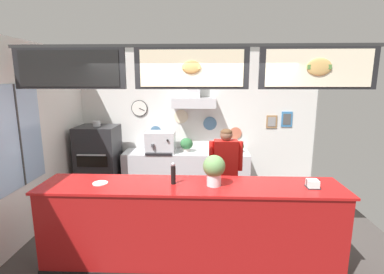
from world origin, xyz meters
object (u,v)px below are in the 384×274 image
(condiment_plate, at_px, (100,183))
(napkin_holder, at_px, (313,184))
(potted_thyme, at_px, (187,144))
(basil_vase, at_px, (214,169))
(espresso_machine, at_px, (160,142))
(pepper_grinder, at_px, (173,173))
(potted_oregano, at_px, (239,147))
(shop_worker, at_px, (225,173))
(pizza_oven, at_px, (99,162))

(condiment_plate, xyz_separation_m, napkin_holder, (2.51, -0.03, 0.04))
(potted_thyme, height_order, basil_vase, basil_vase)
(espresso_machine, xyz_separation_m, condiment_plate, (-0.39, -2.28, -0.01))
(condiment_plate, distance_m, pepper_grinder, 0.89)
(potted_oregano, distance_m, pepper_grinder, 2.55)
(potted_thyme, height_order, condiment_plate, potted_thyme)
(espresso_machine, relative_size, potted_thyme, 2.08)
(napkin_holder, bearing_deg, basil_vase, 178.78)
(potted_thyme, bearing_deg, condiment_plate, -111.09)
(shop_worker, xyz_separation_m, napkin_holder, (0.92, -1.14, 0.27))
(potted_thyme, relative_size, condiment_plate, 1.52)
(espresso_machine, height_order, pepper_grinder, pepper_grinder)
(potted_thyme, height_order, napkin_holder, napkin_holder)
(espresso_machine, bearing_deg, basil_vase, -66.77)
(pizza_oven, xyz_separation_m, espresso_machine, (1.19, 0.20, 0.37))
(potted_oregano, distance_m, potted_thyme, 1.05)
(espresso_machine, xyz_separation_m, potted_thyme, (0.52, 0.06, -0.05))
(pizza_oven, relative_size, condiment_plate, 8.51)
(pizza_oven, distance_m, shop_worker, 2.58)
(potted_thyme, relative_size, basil_vase, 0.74)
(potted_oregano, xyz_separation_m, basil_vase, (-0.59, -2.34, 0.27))
(pizza_oven, xyz_separation_m, basil_vase, (2.17, -2.09, 0.55))
(basil_vase, bearing_deg, condiment_plate, 179.94)
(basil_vase, xyz_separation_m, napkin_holder, (1.14, -0.02, -0.15))
(pepper_grinder, bearing_deg, potted_thyme, 89.46)
(shop_worker, relative_size, espresso_machine, 2.76)
(potted_thyme, bearing_deg, pepper_grinder, -90.54)
(potted_thyme, xyz_separation_m, basil_vase, (0.46, -2.35, 0.23))
(potted_oregano, bearing_deg, potted_thyme, 179.45)
(basil_vase, bearing_deg, shop_worker, 78.66)
(potted_oregano, height_order, napkin_holder, napkin_holder)
(shop_worker, relative_size, napkin_holder, 10.26)
(espresso_machine, distance_m, potted_oregano, 1.57)
(pizza_oven, xyz_separation_m, napkin_holder, (3.31, -2.11, 0.40))
(pizza_oven, xyz_separation_m, pepper_grinder, (1.68, -2.06, 0.49))
(shop_worker, xyz_separation_m, pepper_grinder, (-0.71, -1.09, 0.36))
(shop_worker, relative_size, pepper_grinder, 5.83)
(shop_worker, height_order, potted_thyme, shop_worker)
(shop_worker, height_order, potted_oregano, shop_worker)
(pizza_oven, height_order, basil_vase, pizza_oven)
(condiment_plate, height_order, napkin_holder, napkin_holder)
(basil_vase, bearing_deg, pepper_grinder, 176.40)
(condiment_plate, bearing_deg, napkin_holder, -0.59)
(pepper_grinder, bearing_deg, napkin_holder, -1.93)
(condiment_plate, height_order, basil_vase, basil_vase)
(condiment_plate, relative_size, pepper_grinder, 0.67)
(basil_vase, bearing_deg, pizza_oven, 136.05)
(pizza_oven, relative_size, basil_vase, 4.16)
(espresso_machine, bearing_deg, condiment_plate, -99.65)
(espresso_machine, relative_size, condiment_plate, 3.15)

